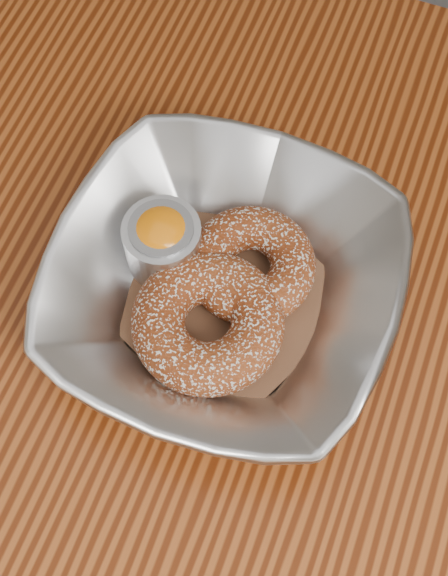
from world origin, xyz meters
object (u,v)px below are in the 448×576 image
(table, at_px, (248,435))
(serving_bowl, at_px, (224,288))
(donut_front, at_px, (208,322))
(donut_back, at_px, (251,265))
(ramekin, at_px, (163,242))

(table, distance_m, serving_bowl, 0.15)
(table, relative_size, donut_front, 11.27)
(donut_front, bearing_deg, table, -35.24)
(table, bearing_deg, donut_front, 144.76)
(table, height_order, donut_back, donut_back)
(serving_bowl, bearing_deg, donut_front, -92.85)
(table, height_order, ramekin, ramekin)
(table, distance_m, ramekin, 0.18)
(donut_back, relative_size, donut_front, 0.87)
(donut_front, height_order, ramekin, ramekin)
(table, relative_size, donut_back, 12.91)
(table, height_order, serving_bowl, serving_bowl)
(donut_back, distance_m, donut_front, 0.05)
(donut_back, bearing_deg, ramekin, -172.00)
(donut_front, distance_m, ramekin, 0.07)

